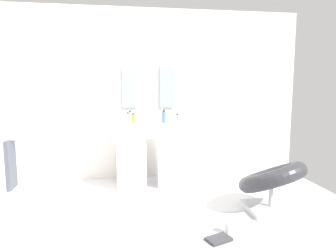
{
  "coord_description": "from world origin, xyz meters",
  "views": [
    {
      "loc": [
        -0.39,
        -3.01,
        1.42
      ],
      "look_at": [
        0.15,
        0.55,
        0.95
      ],
      "focal_mm": 31.87,
      "sensor_mm": 36.0,
      "label": 1
    }
  ],
  "objects_px": {
    "pedestal_sink_right": "(171,154)",
    "pedestal_sink_left": "(131,155)",
    "soap_bottle_clear": "(177,119)",
    "soap_bottle_amber": "(134,118)",
    "soap_bottle_white": "(128,118)",
    "soap_bottle_grey": "(130,117)",
    "coffee_mug": "(229,228)",
    "soap_bottle_blue": "(164,117)",
    "towel_rack": "(8,167)",
    "lounge_chair": "(272,182)",
    "magazine_charcoal": "(219,239)"
  },
  "relations": [
    {
      "from": "magazine_charcoal",
      "to": "coffee_mug",
      "type": "bearing_deg",
      "value": 20.49
    },
    {
      "from": "pedestal_sink_right",
      "to": "towel_rack",
      "type": "bearing_deg",
      "value": -149.76
    },
    {
      "from": "soap_bottle_amber",
      "to": "towel_rack",
      "type": "bearing_deg",
      "value": -137.43
    },
    {
      "from": "towel_rack",
      "to": "coffee_mug",
      "type": "relative_size",
      "value": 8.71
    },
    {
      "from": "soap_bottle_white",
      "to": "magazine_charcoal",
      "type": "bearing_deg",
      "value": -66.66
    },
    {
      "from": "magazine_charcoal",
      "to": "soap_bottle_amber",
      "type": "distance_m",
      "value": 2.17
    },
    {
      "from": "soap_bottle_clear",
      "to": "soap_bottle_white",
      "type": "bearing_deg",
      "value": 160.06
    },
    {
      "from": "soap_bottle_blue",
      "to": "soap_bottle_clear",
      "type": "relative_size",
      "value": 1.25
    },
    {
      "from": "soap_bottle_grey",
      "to": "soap_bottle_amber",
      "type": "xyz_separation_m",
      "value": [
        0.05,
        -0.0,
        -0.02
      ]
    },
    {
      "from": "towel_rack",
      "to": "soap_bottle_amber",
      "type": "relative_size",
      "value": 6.69
    },
    {
      "from": "lounge_chair",
      "to": "towel_rack",
      "type": "relative_size",
      "value": 1.15
    },
    {
      "from": "coffee_mug",
      "to": "soap_bottle_clear",
      "type": "bearing_deg",
      "value": 99.61
    },
    {
      "from": "pedestal_sink_right",
      "to": "towel_rack",
      "type": "relative_size",
      "value": 1.06
    },
    {
      "from": "pedestal_sink_left",
      "to": "soap_bottle_grey",
      "type": "height_order",
      "value": "soap_bottle_grey"
    },
    {
      "from": "towel_rack",
      "to": "coffee_mug",
      "type": "xyz_separation_m",
      "value": [
        2.15,
        -0.5,
        -0.56
      ]
    },
    {
      "from": "soap_bottle_white",
      "to": "soap_bottle_grey",
      "type": "xyz_separation_m",
      "value": [
        0.03,
        -0.0,
        0.01
      ]
    },
    {
      "from": "pedestal_sink_right",
      "to": "soap_bottle_white",
      "type": "height_order",
      "value": "soap_bottle_white"
    },
    {
      "from": "soap_bottle_white",
      "to": "soap_bottle_blue",
      "type": "xyz_separation_m",
      "value": [
        0.52,
        -0.07,
        0.02
      ]
    },
    {
      "from": "pedestal_sink_left",
      "to": "towel_rack",
      "type": "bearing_deg",
      "value": -139.68
    },
    {
      "from": "soap_bottle_blue",
      "to": "soap_bottle_clear",
      "type": "distance_m",
      "value": 0.24
    },
    {
      "from": "towel_rack",
      "to": "soap_bottle_amber",
      "type": "distance_m",
      "value": 1.8
    },
    {
      "from": "soap_bottle_clear",
      "to": "towel_rack",
      "type": "bearing_deg",
      "value": -153.33
    },
    {
      "from": "soap_bottle_amber",
      "to": "soap_bottle_clear",
      "type": "bearing_deg",
      "value": -22.03
    },
    {
      "from": "pedestal_sink_right",
      "to": "towel_rack",
      "type": "distance_m",
      "value": 2.13
    },
    {
      "from": "soap_bottle_clear",
      "to": "soap_bottle_amber",
      "type": "height_order",
      "value": "soap_bottle_clear"
    },
    {
      "from": "lounge_chair",
      "to": "soap_bottle_amber",
      "type": "bearing_deg",
      "value": 140.69
    },
    {
      "from": "pedestal_sink_right",
      "to": "magazine_charcoal",
      "type": "bearing_deg",
      "value": -84.0
    },
    {
      "from": "coffee_mug",
      "to": "soap_bottle_blue",
      "type": "distance_m",
      "value": 1.93
    },
    {
      "from": "soap_bottle_blue",
      "to": "coffee_mug",
      "type": "bearing_deg",
      "value": -75.98
    },
    {
      "from": "coffee_mug",
      "to": "soap_bottle_grey",
      "type": "height_order",
      "value": "soap_bottle_grey"
    },
    {
      "from": "soap_bottle_white",
      "to": "soap_bottle_amber",
      "type": "bearing_deg",
      "value": -3.37
    },
    {
      "from": "towel_rack",
      "to": "coffee_mug",
      "type": "distance_m",
      "value": 2.28
    },
    {
      "from": "soap_bottle_blue",
      "to": "soap_bottle_amber",
      "type": "xyz_separation_m",
      "value": [
        -0.44,
        0.06,
        -0.02
      ]
    },
    {
      "from": "pedestal_sink_right",
      "to": "pedestal_sink_left",
      "type": "bearing_deg",
      "value": 180.0
    },
    {
      "from": "pedestal_sink_right",
      "to": "soap_bottle_clear",
      "type": "height_order",
      "value": "soap_bottle_clear"
    },
    {
      "from": "coffee_mug",
      "to": "soap_bottle_blue",
      "type": "bearing_deg",
      "value": 104.02
    },
    {
      "from": "pedestal_sink_left",
      "to": "soap_bottle_amber",
      "type": "relative_size",
      "value": 7.08
    },
    {
      "from": "lounge_chair",
      "to": "coffee_mug",
      "type": "distance_m",
      "value": 0.86
    },
    {
      "from": "pedestal_sink_left",
      "to": "soap_bottle_clear",
      "type": "distance_m",
      "value": 0.83
    },
    {
      "from": "soap_bottle_clear",
      "to": "soap_bottle_grey",
      "type": "bearing_deg",
      "value": 159.4
    },
    {
      "from": "towel_rack",
      "to": "soap_bottle_blue",
      "type": "distance_m",
      "value": 2.11
    },
    {
      "from": "pedestal_sink_right",
      "to": "soap_bottle_amber",
      "type": "relative_size",
      "value": 7.08
    },
    {
      "from": "coffee_mug",
      "to": "soap_bottle_grey",
      "type": "bearing_deg",
      "value": 117.76
    },
    {
      "from": "lounge_chair",
      "to": "soap_bottle_blue",
      "type": "xyz_separation_m",
      "value": [
        -1.08,
        1.18,
        0.64
      ]
    },
    {
      "from": "coffee_mug",
      "to": "soap_bottle_white",
      "type": "relative_size",
      "value": 0.71
    },
    {
      "from": "soap_bottle_grey",
      "to": "towel_rack",
      "type": "bearing_deg",
      "value": -136.31
    },
    {
      "from": "towel_rack",
      "to": "soap_bottle_clear",
      "type": "distance_m",
      "value": 2.16
    },
    {
      "from": "lounge_chair",
      "to": "magazine_charcoal",
      "type": "distance_m",
      "value": 1.05
    },
    {
      "from": "soap_bottle_white",
      "to": "soap_bottle_amber",
      "type": "distance_m",
      "value": 0.08
    },
    {
      "from": "soap_bottle_grey",
      "to": "soap_bottle_amber",
      "type": "relative_size",
      "value": 1.24
    }
  ]
}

